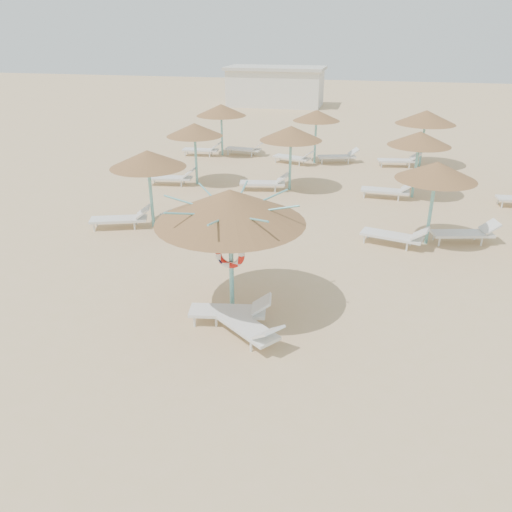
# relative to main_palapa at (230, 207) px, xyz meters

# --- Properties ---
(ground) EXTENTS (120.00, 120.00, 0.00)m
(ground) POSITION_rel_main_palapa_xyz_m (0.20, -0.30, -2.68)
(ground) COLOR tan
(ground) RESTS_ON ground
(main_palapa) EXTENTS (3.43, 3.43, 3.08)m
(main_palapa) POSITION_rel_main_palapa_xyz_m (0.00, 0.00, 0.00)
(main_palapa) COLOR #6CBBBB
(main_palapa) RESTS_ON ground
(lounger_main_a) EXTENTS (1.97, 0.89, 0.69)m
(lounger_main_a) POSITION_rel_main_palapa_xyz_m (0.17, -0.53, -2.35)
(lounger_main_a) COLOR silver
(lounger_main_a) RESTS_ON ground
(lounger_main_b) EXTENTS (1.89, 1.63, 0.70)m
(lounger_main_b) POSITION_rel_main_palapa_xyz_m (0.69, -1.13, -2.34)
(lounger_main_b) COLOR silver
(lounger_main_b) RESTS_ON ground
(palapa_field) EXTENTS (18.23, 13.45, 2.72)m
(palapa_field) POSITION_rel_main_palapa_xyz_m (2.17, 10.55, -0.39)
(palapa_field) COLOR #6CBBBB
(palapa_field) RESTS_ON ground
(service_hut) EXTENTS (8.40, 4.40, 3.25)m
(service_hut) POSITION_rel_main_palapa_xyz_m (-5.80, 34.70, -1.03)
(service_hut) COLOR silver
(service_hut) RESTS_ON ground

